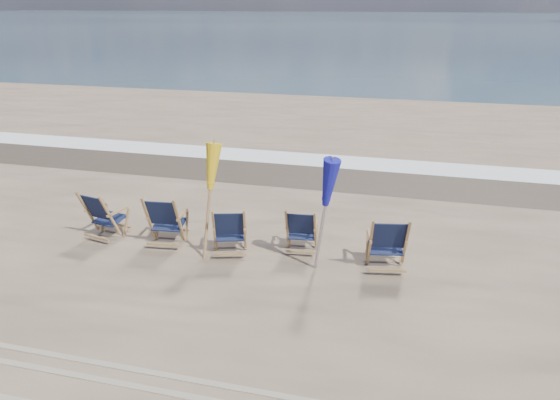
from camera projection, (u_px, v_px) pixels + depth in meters
The scene contains 10 objects.
ocean at pixel (421, 22), 125.13m from camera, with size 400.00×400.00×0.00m, color #374D5B.
surf_foam at pixel (332, 161), 16.50m from camera, with size 200.00×1.40×0.01m, color silver.
wet_sand_strip at pixel (323, 175), 15.14m from camera, with size 200.00×2.60×0.00m, color #42362A.
beach_chair_0 at pixel (110, 218), 10.74m from camera, with size 0.68×0.77×1.06m, color #121936, non-canonical shape.
beach_chair_1 at pixel (179, 222), 10.50m from camera, with size 0.70×0.79×1.10m, color #121936, non-canonical shape.
beach_chair_2 at pixel (245, 232), 10.18m from camera, with size 0.65×0.73×1.02m, color #121936, non-canonical shape.
beach_chair_3 at pixel (315, 232), 10.24m from camera, with size 0.61×0.68×0.95m, color #121936, non-canonical shape.
beach_chair_4 at pixel (406, 245), 9.52m from camera, with size 0.70×0.79×1.10m, color #121936, non-canonical shape.
umbrella_yellow at pixel (207, 173), 9.88m from camera, with size 0.30×0.30×2.15m.
umbrella_blue at pixel (324, 185), 9.18m from camera, with size 0.30×0.30×2.16m.
Camera 1 is at (2.57, -7.47, 4.56)m, focal length 35.00 mm.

